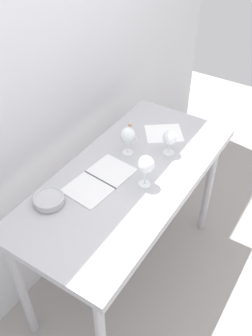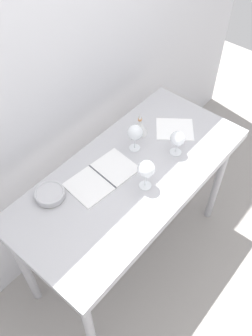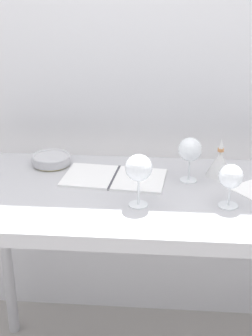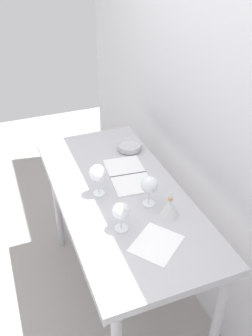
# 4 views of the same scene
# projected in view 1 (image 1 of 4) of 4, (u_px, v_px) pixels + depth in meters

# --- Properties ---
(ground_plane) EXTENTS (6.00, 6.00, 0.00)m
(ground_plane) POSITION_uv_depth(u_px,v_px,m) (127.00, 271.00, 2.58)
(ground_plane) COLOR #9B9691
(back_wall) EXTENTS (3.80, 0.04, 2.60)m
(back_wall) POSITION_uv_depth(u_px,v_px,m) (48.00, 81.00, 1.93)
(back_wall) COLOR silver
(back_wall) RESTS_ON ground_plane
(steel_counter) EXTENTS (1.40, 0.65, 0.90)m
(steel_counter) POSITION_uv_depth(u_px,v_px,m) (129.00, 188.00, 2.06)
(steel_counter) COLOR #B1B1B6
(steel_counter) RESTS_ON ground_plane
(wine_glass_far_right) EXTENTS (0.09, 0.09, 0.17)m
(wine_glass_far_right) POSITION_uv_depth(u_px,v_px,m) (128.00, 136.00, 2.05)
(wine_glass_far_right) COLOR white
(wine_glass_far_right) RESTS_ON steel_counter
(wine_glass_near_center) EXTENTS (0.09, 0.09, 0.18)m
(wine_glass_near_center) POSITION_uv_depth(u_px,v_px,m) (145.00, 165.00, 1.84)
(wine_glass_near_center) COLOR white
(wine_glass_near_center) RESTS_ON steel_counter
(wine_glass_near_right) EXTENTS (0.08, 0.08, 0.15)m
(wine_glass_near_right) POSITION_uv_depth(u_px,v_px,m) (170.00, 138.00, 2.05)
(wine_glass_near_right) COLOR white
(wine_glass_near_right) RESTS_ON steel_counter
(open_notebook) EXTENTS (0.39, 0.25, 0.01)m
(open_notebook) POSITION_uv_depth(u_px,v_px,m) (100.00, 180.00, 1.94)
(open_notebook) COLOR white
(open_notebook) RESTS_ON steel_counter
(tasting_sheet_upper) EXTENTS (0.28, 0.29, 0.00)m
(tasting_sheet_upper) POSITION_uv_depth(u_px,v_px,m) (164.00, 133.00, 2.26)
(tasting_sheet_upper) COLOR white
(tasting_sheet_upper) RESTS_ON steel_counter
(tasting_bowl) EXTENTS (0.15, 0.15, 0.04)m
(tasting_bowl) POSITION_uv_depth(u_px,v_px,m) (49.00, 200.00, 1.81)
(tasting_bowl) COLOR #DBCC66
(tasting_bowl) RESTS_ON steel_counter
(decanter_funnel) EXTENTS (0.10, 0.10, 0.15)m
(decanter_funnel) POSITION_uv_depth(u_px,v_px,m) (130.00, 132.00, 2.19)
(decanter_funnel) COLOR silver
(decanter_funnel) RESTS_ON steel_counter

